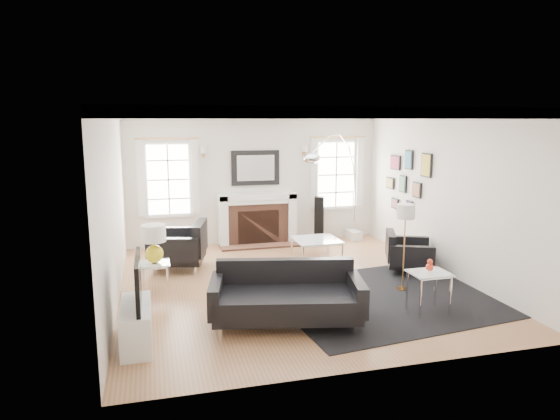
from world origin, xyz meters
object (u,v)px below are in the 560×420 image
object	(u,v)px
gourd_lamp	(154,241)
armchair_left	(182,247)
sofa	(286,297)
fireplace	(257,220)
armchair_right	(406,254)
coffee_table	(316,241)
arc_floor_lamp	(335,185)

from	to	relation	value
gourd_lamp	armchair_left	bearing A→B (deg)	69.07
sofa	gourd_lamp	distance (m)	2.37
fireplace	armchair_left	distance (m)	2.24
armchair_right	armchair_left	bearing A→B (deg)	162.78
armchair_left	armchair_right	distance (m)	4.04
armchair_right	coffee_table	bearing A→B (deg)	136.25
armchair_left	gourd_lamp	world-z (taller)	gourd_lamp
gourd_lamp	fireplace	bearing A→B (deg)	50.78
fireplace	sofa	xyz separation A→B (m)	(-0.53, -4.30, -0.19)
arc_floor_lamp	gourd_lamp	bearing A→B (deg)	-152.23
arc_floor_lamp	coffee_table	bearing A→B (deg)	-133.01
armchair_right	arc_floor_lamp	size ratio (longest dim) A/B	0.44
gourd_lamp	arc_floor_lamp	size ratio (longest dim) A/B	0.24
armchair_left	sofa	bearing A→B (deg)	-67.55
armchair_left	armchair_right	size ratio (longest dim) A/B	1.13
sofa	fireplace	bearing A→B (deg)	82.97
coffee_table	gourd_lamp	world-z (taller)	gourd_lamp
sofa	gourd_lamp	xyz separation A→B (m)	(-1.67, 1.61, 0.49)
sofa	coffee_table	bearing A→B (deg)	64.14
coffee_table	arc_floor_lamp	xyz separation A→B (m)	(0.61, 0.65, 0.99)
sofa	gourd_lamp	world-z (taller)	gourd_lamp
coffee_table	armchair_right	bearing A→B (deg)	-43.75
sofa	arc_floor_lamp	size ratio (longest dim) A/B	0.86
armchair_right	gourd_lamp	world-z (taller)	gourd_lamp
fireplace	armchair_right	size ratio (longest dim) A/B	1.56
armchair_left	armchair_right	world-z (taller)	armchair_left
fireplace	sofa	bearing A→B (deg)	-97.03
fireplace	armchair_left	xyz separation A→B (m)	(-1.72, -1.43, -0.15)
fireplace	arc_floor_lamp	bearing A→B (deg)	-27.19
sofa	armchair_right	distance (m)	3.16
coffee_table	gourd_lamp	bearing A→B (deg)	-157.28
armchair_right	coffee_table	distance (m)	1.76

